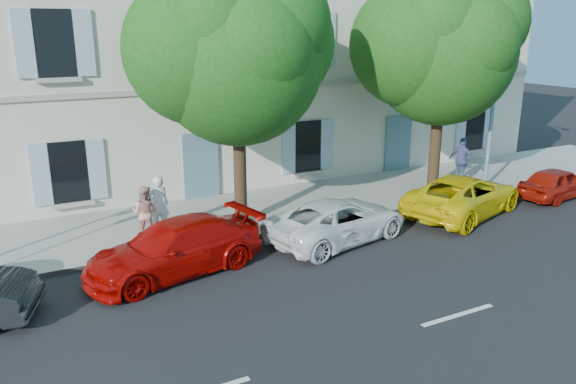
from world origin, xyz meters
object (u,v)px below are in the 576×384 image
tree_right (442,53)px  pedestrian_b (145,212)px  car_yellow_supercar (463,195)px  car_red_hatchback (557,183)px  car_red_coupe (175,248)px  pedestrian_a (158,205)px  pedestrian_c (462,161)px  street_lamp (499,75)px  tree_left (237,60)px  car_white_coupe (338,220)px

tree_right → pedestrian_b: size_ratio=4.95×
car_yellow_supercar → car_red_hatchback: car_yellow_supercar is taller
car_red_coupe → pedestrian_a: pedestrian_a is taller
tree_right → pedestrian_c: bearing=12.1°
car_red_hatchback → street_lamp: (-1.56, 1.80, 3.80)m
car_red_hatchback → pedestrian_a: (-14.03, 2.72, 0.45)m
car_red_hatchback → pedestrian_b: bearing=73.1°
tree_right → pedestrian_c: (1.77, 0.38, -4.15)m
pedestrian_a → pedestrian_b: (-0.47, -0.25, -0.08)m
car_red_coupe → pedestrian_b: (-0.15, 2.40, 0.27)m
car_red_coupe → tree_right: tree_right is taller
car_yellow_supercar → tree_left: (-7.10, 2.23, 4.48)m
tree_left → pedestrian_b: bearing=178.6°
car_red_coupe → car_red_hatchback: 14.35m
car_white_coupe → pedestrian_c: bearing=-82.2°
pedestrian_b → tree_right: bearing=-146.7°
street_lamp → pedestrian_c: 3.51m
car_yellow_supercar → car_red_coupe: bearing=72.1°
pedestrian_a → car_red_hatchback: bearing=166.8°
pedestrian_a → pedestrian_c: size_ratio=0.97×
car_red_coupe → street_lamp: 13.43m
car_yellow_supercar → tree_right: (0.69, 2.27, 4.52)m
tree_right → pedestrian_c: size_ratio=4.37×
car_white_coupe → car_red_hatchback: size_ratio=1.33×
pedestrian_c → car_red_hatchback: bearing=-166.3°
tree_left → pedestrian_a: (-2.49, 0.33, -4.13)m
car_red_hatchback → pedestrian_b: 14.72m
street_lamp → pedestrian_a: 12.95m
car_red_coupe → car_white_coupe: size_ratio=1.03×
car_yellow_supercar → tree_left: 8.69m
car_red_coupe → car_yellow_supercar: car_yellow_supercar is taller
pedestrian_a → pedestrian_c: bearing=178.2°
car_yellow_supercar → pedestrian_b: 10.32m
car_red_hatchback → tree_right: size_ratio=0.43×
car_red_hatchback → pedestrian_a: pedestrian_a is taller
pedestrian_a → pedestrian_b: pedestrian_a is taller
pedestrian_b → car_red_hatchback: bearing=-156.2°
pedestrian_b → tree_left: bearing=-147.9°
car_red_coupe → pedestrian_c: pedestrian_c is taller
car_red_coupe → tree_left: tree_left is taller
tree_left → pedestrian_c: size_ratio=4.33×
pedestrian_b → pedestrian_c: pedestrian_c is taller
car_red_hatchback → pedestrian_a: 14.30m
tree_right → pedestrian_b: tree_right is taller
tree_left → pedestrian_b: (-2.96, 0.07, -4.21)m
car_red_coupe → car_yellow_supercar: bearing=79.0°
tree_right → pedestrian_b: bearing=179.8°
street_lamp → car_red_coupe: bearing=-172.3°
street_lamp → pedestrian_c: (-0.43, 1.02, -3.33)m
car_yellow_supercar → pedestrian_b: bearing=58.7°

